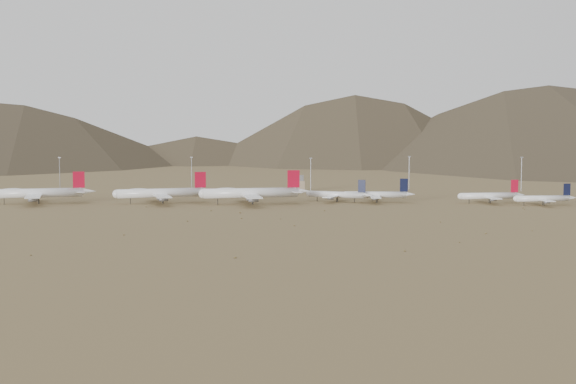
{
  "coord_description": "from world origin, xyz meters",
  "views": [
    {
      "loc": [
        38.29,
        -475.47,
        50.18
      ],
      "look_at": [
        23.94,
        30.0,
        7.16
      ],
      "focal_mm": 50.0,
      "sensor_mm": 36.0,
      "label": 1
    }
  ],
  "objects_px": {
    "widebody_east": "(251,193)",
    "narrowbody_a": "(338,195)",
    "widebody_west": "(37,193)",
    "narrowbody_b": "(378,195)",
    "control_tower": "(300,184)",
    "widebody_centre": "(161,193)"
  },
  "relations": [
    {
      "from": "narrowbody_a",
      "to": "narrowbody_b",
      "type": "distance_m",
      "value": 25.44
    },
    {
      "from": "widebody_west",
      "to": "widebody_east",
      "type": "height_order",
      "value": "widebody_east"
    },
    {
      "from": "widebody_west",
      "to": "control_tower",
      "type": "xyz_separation_m",
      "value": [
        163.91,
        97.93,
        -1.57
      ]
    },
    {
      "from": "widebody_west",
      "to": "widebody_east",
      "type": "distance_m",
      "value": 135.05
    },
    {
      "from": "narrowbody_b",
      "to": "control_tower",
      "type": "relative_size",
      "value": 3.9
    },
    {
      "from": "widebody_east",
      "to": "widebody_west",
      "type": "bearing_deg",
      "value": 167.96
    },
    {
      "from": "narrowbody_a",
      "to": "narrowbody_b",
      "type": "xyz_separation_m",
      "value": [
        25.36,
        -2.0,
        0.2
      ]
    },
    {
      "from": "widebody_east",
      "to": "narrowbody_b",
      "type": "bearing_deg",
      "value": -2.19
    },
    {
      "from": "control_tower",
      "to": "widebody_west",
      "type": "bearing_deg",
      "value": -149.14
    },
    {
      "from": "narrowbody_b",
      "to": "widebody_west",
      "type": "bearing_deg",
      "value": -175.37
    },
    {
      "from": "narrowbody_b",
      "to": "control_tower",
      "type": "distance_m",
      "value": 98.13
    },
    {
      "from": "widebody_west",
      "to": "control_tower",
      "type": "distance_m",
      "value": 190.94
    },
    {
      "from": "widebody_east",
      "to": "control_tower",
      "type": "bearing_deg",
      "value": 61.43
    },
    {
      "from": "widebody_east",
      "to": "narrowbody_a",
      "type": "xyz_separation_m",
      "value": [
        54.66,
        16.0,
        -2.47
      ]
    },
    {
      "from": "widebody_centre",
      "to": "widebody_east",
      "type": "xyz_separation_m",
      "value": [
        57.26,
        -4.39,
        0.54
      ]
    },
    {
      "from": "widebody_west",
      "to": "widebody_centre",
      "type": "bearing_deg",
      "value": -12.2
    },
    {
      "from": "widebody_west",
      "to": "widebody_east",
      "type": "bearing_deg",
      "value": -15.49
    },
    {
      "from": "widebody_east",
      "to": "narrowbody_b",
      "type": "xyz_separation_m",
      "value": [
        80.02,
        14.0,
        -2.27
      ]
    },
    {
      "from": "widebody_west",
      "to": "widebody_east",
      "type": "xyz_separation_m",
      "value": [
        135.05,
        0.2,
        0.39
      ]
    },
    {
      "from": "widebody_west",
      "to": "narrowbody_b",
      "type": "height_order",
      "value": "widebody_west"
    },
    {
      "from": "widebody_west",
      "to": "narrowbody_b",
      "type": "distance_m",
      "value": 215.55
    },
    {
      "from": "widebody_centre",
      "to": "control_tower",
      "type": "height_order",
      "value": "widebody_centre"
    }
  ]
}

